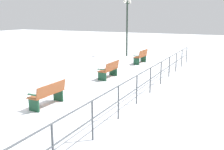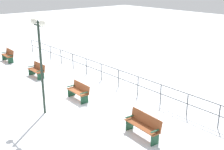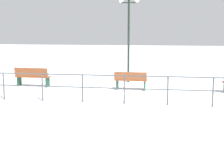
% 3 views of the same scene
% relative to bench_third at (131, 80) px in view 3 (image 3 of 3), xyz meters
% --- Properties ---
extents(ground_plane, '(80.00, 80.00, 0.00)m').
position_rel_bench_third_xyz_m(ground_plane, '(0.15, -0.00, -0.45)').
color(ground_plane, white).
rests_on(ground_plane, ground).
extents(bench_third, '(0.57, 1.48, 0.85)m').
position_rel_bench_third_xyz_m(bench_third, '(0.00, 0.00, 0.00)').
color(bench_third, brown).
rests_on(bench_third, ground).
extents(bench_fourth, '(0.59, 1.72, 0.93)m').
position_rel_bench_third_xyz_m(bench_fourth, '(0.15, 4.77, 0.05)').
color(bench_fourth, brown).
rests_on(bench_fourth, ground).
extents(lamppost_middle, '(0.28, 1.07, 4.35)m').
position_rel_bench_third_xyz_m(lamppost_middle, '(2.13, 0.32, 2.74)').
color(lamppost_middle, '#1E2D23').
rests_on(lamppost_middle, ground).
extents(waterfront_railing, '(0.05, 22.26, 1.08)m').
position_rel_bench_third_xyz_m(waterfront_railing, '(-2.72, -0.00, 0.26)').
color(waterfront_railing, '#4C5156').
rests_on(waterfront_railing, ground).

